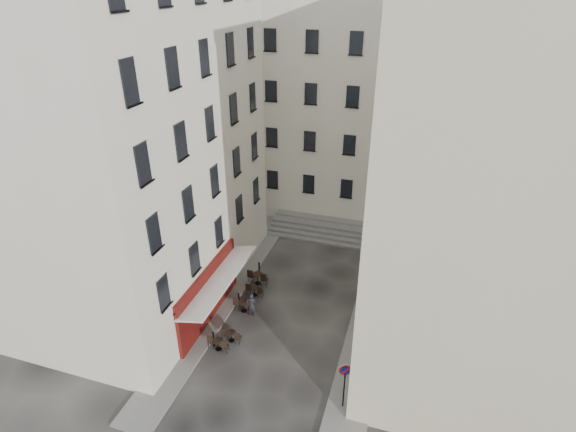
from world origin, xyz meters
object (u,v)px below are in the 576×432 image
at_px(no_parking_sign, 345,378).
at_px(bistro_table_a, 218,343).
at_px(bistro_table_b, 232,335).
at_px(pedestrian, 252,305).

xyz_separation_m(no_parking_sign, bistro_table_a, (-7.11, 1.69, -1.50)).
bearing_deg(bistro_table_b, no_parking_sign, -20.49).
relative_size(bistro_table_a, bistro_table_b, 1.06).
xyz_separation_m(bistro_table_a, bistro_table_b, (0.41, 0.81, -0.02)).
xyz_separation_m(no_parking_sign, bistro_table_b, (-6.70, 2.50, -1.53)).
relative_size(bistro_table_b, pedestrian, 0.72).
height_order(bistro_table_a, bistro_table_b, bistro_table_a).
height_order(no_parking_sign, bistro_table_a, no_parking_sign).
distance_m(no_parking_sign, pedestrian, 8.13).
bearing_deg(bistro_table_a, bistro_table_b, 63.15).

